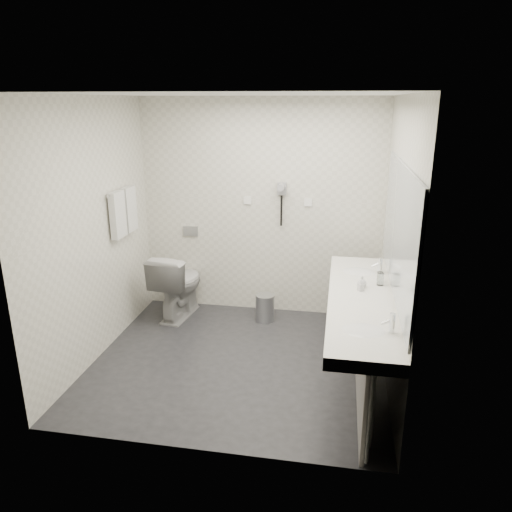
# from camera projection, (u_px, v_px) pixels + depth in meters

# --- Properties ---
(floor) EXTENTS (2.80, 2.80, 0.00)m
(floor) POSITION_uv_depth(u_px,v_px,m) (238.00, 361.00, 4.78)
(floor) COLOR #242428
(floor) RESTS_ON ground
(ceiling) EXTENTS (2.80, 2.80, 0.00)m
(ceiling) POSITION_uv_depth(u_px,v_px,m) (235.00, 94.00, 4.02)
(ceiling) COLOR white
(ceiling) RESTS_ON wall_back
(wall_back) EXTENTS (2.80, 0.00, 2.80)m
(wall_back) POSITION_uv_depth(u_px,v_px,m) (260.00, 209.00, 5.62)
(wall_back) COLOR silver
(wall_back) RESTS_ON floor
(wall_front) EXTENTS (2.80, 0.00, 2.80)m
(wall_front) POSITION_uv_depth(u_px,v_px,m) (195.00, 292.00, 3.18)
(wall_front) COLOR silver
(wall_front) RESTS_ON floor
(wall_left) EXTENTS (0.00, 2.60, 2.60)m
(wall_left) POSITION_uv_depth(u_px,v_px,m) (94.00, 232.00, 4.63)
(wall_left) COLOR silver
(wall_left) RESTS_ON floor
(wall_right) EXTENTS (0.00, 2.60, 2.60)m
(wall_right) POSITION_uv_depth(u_px,v_px,m) (396.00, 247.00, 4.17)
(wall_right) COLOR silver
(wall_right) RESTS_ON floor
(vanity_counter) EXTENTS (0.55, 2.20, 0.10)m
(vanity_counter) POSITION_uv_depth(u_px,v_px,m) (361.00, 302.00, 4.16)
(vanity_counter) COLOR white
(vanity_counter) RESTS_ON floor
(vanity_panel) EXTENTS (0.03, 2.15, 0.75)m
(vanity_panel) POSITION_uv_depth(u_px,v_px,m) (360.00, 346.00, 4.29)
(vanity_panel) COLOR gray
(vanity_panel) RESTS_ON floor
(vanity_post_near) EXTENTS (0.06, 0.06, 0.75)m
(vanity_post_near) POSITION_uv_depth(u_px,v_px,m) (369.00, 419.00, 3.31)
(vanity_post_near) COLOR silver
(vanity_post_near) RESTS_ON floor
(vanity_post_far) EXTENTS (0.06, 0.06, 0.75)m
(vanity_post_far) POSITION_uv_depth(u_px,v_px,m) (360.00, 301.00, 5.26)
(vanity_post_far) COLOR silver
(vanity_post_far) RESTS_ON floor
(mirror) EXTENTS (0.02, 2.20, 1.05)m
(mirror) POSITION_uv_depth(u_px,v_px,m) (399.00, 230.00, 3.92)
(mirror) COLOR #B2BCC6
(mirror) RESTS_ON wall_right
(basin_near) EXTENTS (0.40, 0.31, 0.05)m
(basin_near) POSITION_uv_depth(u_px,v_px,m) (363.00, 332.00, 3.54)
(basin_near) COLOR white
(basin_near) RESTS_ON vanity_counter
(basin_far) EXTENTS (0.40, 0.31, 0.05)m
(basin_far) POSITION_uv_depth(u_px,v_px,m) (359.00, 273.00, 4.76)
(basin_far) COLOR white
(basin_far) RESTS_ON vanity_counter
(faucet_near) EXTENTS (0.04, 0.04, 0.15)m
(faucet_near) POSITION_uv_depth(u_px,v_px,m) (392.00, 323.00, 3.48)
(faucet_near) COLOR silver
(faucet_near) RESTS_ON vanity_counter
(faucet_far) EXTENTS (0.04, 0.04, 0.15)m
(faucet_far) POSITION_uv_depth(u_px,v_px,m) (380.00, 265.00, 4.70)
(faucet_far) COLOR silver
(faucet_far) RESTS_ON vanity_counter
(soap_bottle_a) EXTENTS (0.06, 0.06, 0.10)m
(soap_bottle_a) POSITION_uv_depth(u_px,v_px,m) (361.00, 285.00, 4.26)
(soap_bottle_a) COLOR beige
(soap_bottle_a) RESTS_ON vanity_counter
(soap_bottle_b) EXTENTS (0.10, 0.10, 0.10)m
(soap_bottle_b) POSITION_uv_depth(u_px,v_px,m) (362.00, 282.00, 4.34)
(soap_bottle_b) COLOR beige
(soap_bottle_b) RESTS_ON vanity_counter
(glass_left) EXTENTS (0.07, 0.07, 0.11)m
(glass_left) POSITION_uv_depth(u_px,v_px,m) (380.00, 279.00, 4.39)
(glass_left) COLOR silver
(glass_left) RESTS_ON vanity_counter
(glass_right) EXTENTS (0.06, 0.06, 0.10)m
(glass_right) POSITION_uv_depth(u_px,v_px,m) (380.00, 277.00, 4.47)
(glass_right) COLOR silver
(glass_right) RESTS_ON vanity_counter
(toilet) EXTENTS (0.53, 0.83, 0.79)m
(toilet) POSITION_uv_depth(u_px,v_px,m) (178.00, 284.00, 5.69)
(toilet) COLOR white
(toilet) RESTS_ON floor
(flush_plate) EXTENTS (0.18, 0.02, 0.12)m
(flush_plate) POSITION_uv_depth(u_px,v_px,m) (191.00, 231.00, 5.84)
(flush_plate) COLOR #B2B5BA
(flush_plate) RESTS_ON wall_back
(pedal_bin) EXTENTS (0.24, 0.24, 0.31)m
(pedal_bin) POSITION_uv_depth(u_px,v_px,m) (265.00, 308.00, 5.62)
(pedal_bin) COLOR #B2B5BA
(pedal_bin) RESTS_ON floor
(bin_lid) EXTENTS (0.22, 0.22, 0.02)m
(bin_lid) POSITION_uv_depth(u_px,v_px,m) (265.00, 296.00, 5.57)
(bin_lid) COLOR #B2B5BA
(bin_lid) RESTS_ON pedal_bin
(towel_rail) EXTENTS (0.02, 0.62, 0.02)m
(towel_rail) POSITION_uv_depth(u_px,v_px,m) (121.00, 191.00, 5.05)
(towel_rail) COLOR silver
(towel_rail) RESTS_ON wall_left
(towel_near) EXTENTS (0.07, 0.24, 0.48)m
(towel_near) POSITION_uv_depth(u_px,v_px,m) (118.00, 215.00, 4.98)
(towel_near) COLOR silver
(towel_near) RESTS_ON towel_rail
(towel_far) EXTENTS (0.07, 0.24, 0.48)m
(towel_far) POSITION_uv_depth(u_px,v_px,m) (129.00, 209.00, 5.24)
(towel_far) COLOR silver
(towel_far) RESTS_ON towel_rail
(dryer_cradle) EXTENTS (0.10, 0.04, 0.14)m
(dryer_cradle) POSITION_uv_depth(u_px,v_px,m) (282.00, 189.00, 5.47)
(dryer_cradle) COLOR gray
(dryer_cradle) RESTS_ON wall_back
(dryer_barrel) EXTENTS (0.08, 0.14, 0.08)m
(dryer_barrel) POSITION_uv_depth(u_px,v_px,m) (281.00, 187.00, 5.40)
(dryer_barrel) COLOR gray
(dryer_barrel) RESTS_ON dryer_cradle
(dryer_cord) EXTENTS (0.02, 0.02, 0.35)m
(dryer_cord) POSITION_uv_depth(u_px,v_px,m) (281.00, 211.00, 5.54)
(dryer_cord) COLOR black
(dryer_cord) RESTS_ON dryer_cradle
(switch_plate_a) EXTENTS (0.09, 0.02, 0.09)m
(switch_plate_a) POSITION_uv_depth(u_px,v_px,m) (248.00, 200.00, 5.60)
(switch_plate_a) COLOR white
(switch_plate_a) RESTS_ON wall_back
(switch_plate_b) EXTENTS (0.09, 0.02, 0.09)m
(switch_plate_b) POSITION_uv_depth(u_px,v_px,m) (308.00, 202.00, 5.49)
(switch_plate_b) COLOR white
(switch_plate_b) RESTS_ON wall_back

